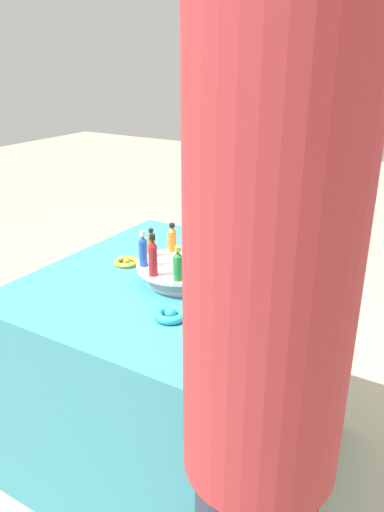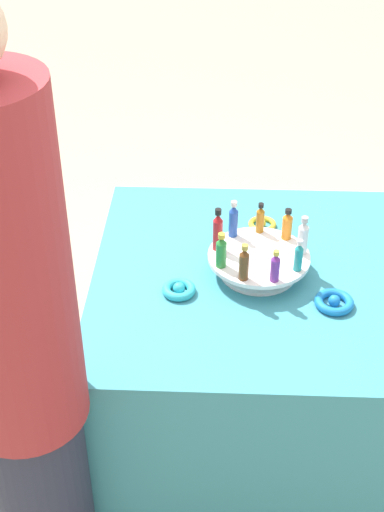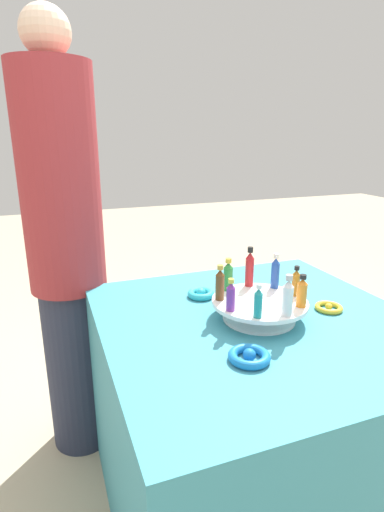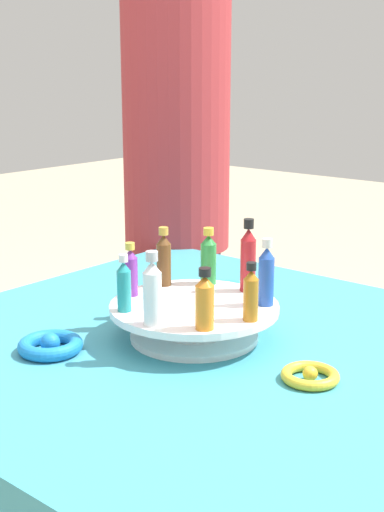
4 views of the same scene
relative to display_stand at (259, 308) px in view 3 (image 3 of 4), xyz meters
name	(u,v)px [view 3 (image 3 of 4)]	position (x,y,z in m)	size (l,w,h in m)	color
ground_plane	(249,502)	(0.00, 0.00, -0.75)	(12.00, 12.00, 0.00)	tan
party_table	(253,418)	(0.00, 0.00, -0.39)	(0.93, 0.93, 0.72)	teal
display_stand	(259,308)	(0.00, 0.00, 0.00)	(0.29, 0.29, 0.06)	white
bottle_brown	(220,284)	(0.11, -0.05, 0.07)	(0.03, 0.03, 0.11)	brown
bottle_purple	(231,296)	(0.11, 0.04, 0.07)	(0.02, 0.02, 0.09)	#702D93
bottle_teal	(258,302)	(0.06, 0.10, 0.07)	(0.02, 0.02, 0.10)	teal
bottle_clear	(288,297)	(-0.02, 0.12, 0.08)	(0.03, 0.03, 0.12)	silver
bottle_orange	(302,292)	(-0.09, 0.08, 0.07)	(0.03, 0.03, 0.10)	orange
bottle_amber	(296,282)	(-0.12, 0.01, 0.07)	(0.02, 0.02, 0.09)	#AD6B19
bottle_blue	(275,272)	(-0.09, -0.07, 0.08)	(0.03, 0.03, 0.11)	#234CAD
bottle_red	(250,268)	(-0.03, -0.12, 0.08)	(0.03, 0.03, 0.13)	#B21E23
bottle_green	(228,276)	(0.05, -0.11, 0.07)	(0.03, 0.03, 0.10)	#288438
ribbon_bow_gold	(329,307)	(-0.24, 0.02, -0.03)	(0.09, 0.09, 0.02)	gold
ribbon_bow_teal	(201,294)	(0.10, -0.22, -0.02)	(0.09, 0.09, 0.03)	#2DB7CC
ribbon_bow_blue	(249,356)	(0.14, 0.20, -0.02)	(0.10, 0.10, 0.03)	blue
person_figure	(66,251)	(0.51, -0.54, 0.08)	(0.28, 0.28, 1.65)	#282D42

